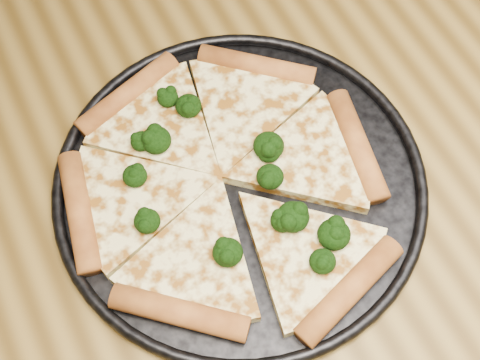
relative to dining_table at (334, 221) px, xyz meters
name	(u,v)px	position (x,y,z in m)	size (l,w,h in m)	color
dining_table	(334,221)	(0.00, 0.00, 0.00)	(1.20, 0.90, 0.75)	brown
pizza_pan	(240,184)	(-0.10, 0.04, 0.10)	(0.37, 0.37, 0.02)	black
pizza	(225,180)	(-0.11, 0.05, 0.11)	(0.32, 0.35, 0.02)	#F2E594
broccoli_florets	(237,184)	(-0.10, 0.03, 0.12)	(0.18, 0.25, 0.02)	black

